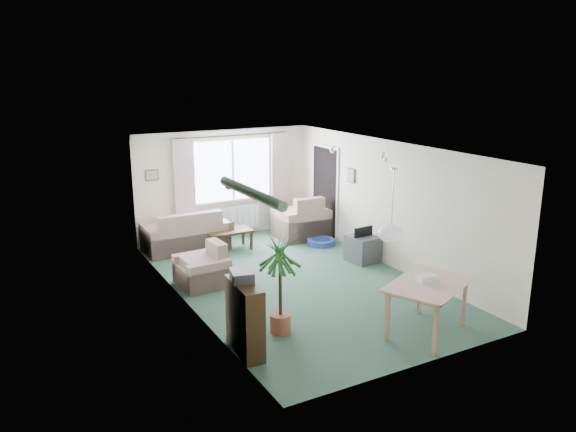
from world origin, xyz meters
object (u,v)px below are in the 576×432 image
armchair_corner (301,216)px  pet_bed (321,242)px  armchair_left (202,265)px  houseplant (280,284)px  bookshelf (245,318)px  sofa (185,230)px  coffee_table (229,240)px  dining_table (427,309)px  tv_cube (363,249)px

armchair_corner → pet_bed: 0.85m
armchair_left → houseplant: houseplant is taller
armchair_left → houseplant: (0.35, -2.27, 0.37)m
bookshelf → houseplant: size_ratio=0.66×
bookshelf → pet_bed: size_ratio=1.65×
sofa → bookshelf: 4.68m
sofa → pet_bed: bearing=157.5°
coffee_table → bookshelf: size_ratio=0.95×
armchair_corner → dining_table: bearing=84.9°
sofa → pet_bed: (2.65, -1.09, -0.36)m
bookshelf → houseplant: (0.69, 0.30, 0.25)m
sofa → bookshelf: bookshelf is taller
dining_table → tv_cube: bearing=70.7°
armchair_left → dining_table: size_ratio=0.70×
dining_table → armchair_left: bearing=123.3°
armchair_corner → tv_cube: size_ratio=1.93×
armchair_corner → armchair_left: armchair_corner is taller
armchair_left → armchair_corner: bearing=116.9°
pet_bed → sofa: bearing=157.6°
houseplant → tv_cube: houseplant is taller
sofa → houseplant: bearing=89.2°
bookshelf → pet_bed: (3.39, 3.53, -0.43)m
dining_table → sofa: bearing=108.3°
dining_table → bookshelf: bearing=163.8°
sofa → armchair_left: sofa is taller
armchair_corner → houseplant: bearing=60.5°
armchair_left → tv_cube: armchair_left is taller
armchair_left → tv_cube: bearing=81.0°
sofa → bookshelf: size_ratio=1.72×
dining_table → armchair_corner: bearing=80.8°
bookshelf → armchair_corner: bearing=56.0°
armchair_left → bookshelf: bearing=-10.3°
tv_cube → pet_bed: tv_cube is taller
dining_table → houseplant: bearing=150.7°
sofa → armchair_corner: size_ratio=1.56×
armchair_corner → pet_bed: bearing=99.9°
sofa → pet_bed: 2.89m
tv_cube → dining_table: bearing=-113.4°
houseplant → tv_cube: size_ratio=2.65×
coffee_table → pet_bed: coffee_table is taller
sofa → coffee_table: size_ratio=1.80×
coffee_table → houseplant: 4.00m
tv_cube → pet_bed: bearing=92.4°
coffee_table → houseplant: (-0.83, -3.87, 0.53)m
sofa → tv_cube: 3.69m
bookshelf → houseplant: 0.79m
coffee_table → tv_cube: size_ratio=1.68×
armchair_left → coffee_table: armchair_left is taller
armchair_corner → dining_table: armchair_corner is taller
armchair_left → houseplant: bearing=5.9°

